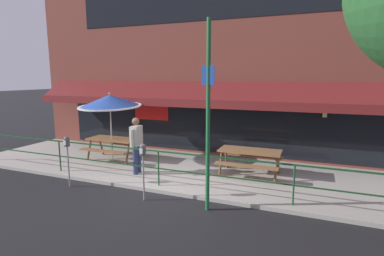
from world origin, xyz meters
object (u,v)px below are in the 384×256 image
Objects in this scene: picnic_table_centre at (250,155)px; pedestrian_walking at (136,143)px; patio_umbrella_left at (110,101)px; parking_meter_far at (143,155)px; picnic_table_left at (113,143)px; street_sign_pole at (208,116)px; parking_meter_near at (67,146)px.

pedestrian_walking is at bearing -160.88° from picnic_table_centre.
parking_meter_far is (2.73, -2.45, -1.03)m from patio_umbrella_left.
street_sign_pole is at bearing -29.61° from picnic_table_left.
street_sign_pole is at bearing -100.25° from picnic_table_centre.
patio_umbrella_left is at bearing 98.32° from parking_meter_near.
picnic_table_left is at bearing 98.04° from parking_meter_near.
street_sign_pole reaches higher than parking_meter_far.
parking_meter_near is (0.35, -2.41, -1.03)m from patio_umbrella_left.
parking_meter_far is at bearing -41.87° from patio_umbrella_left.
street_sign_pole is (4.36, -2.48, 1.45)m from picnic_table_left.
parking_meter_near is 2.38m from parking_meter_far.
pedestrian_walking is (1.61, -0.95, -1.12)m from patio_umbrella_left.
pedestrian_walking is 1.20× the size of parking_meter_near.
picnic_table_left is 0.43× the size of street_sign_pole.
street_sign_pole reaches higher than patio_umbrella_left.
patio_umbrella_left is at bearing 151.24° from street_sign_pole.
street_sign_pole is at bearing 2.13° from parking_meter_far.
street_sign_pole reaches higher than parking_meter_near.
pedestrian_walking is 1.20× the size of parking_meter_far.
parking_meter_near is at bearing -81.96° from picnic_table_left.
parking_meter_near is at bearing -179.68° from street_sign_pole.
picnic_table_centre is at bearing 79.75° from street_sign_pole.
parking_meter_far reaches higher than picnic_table_left.
parking_meter_far is at bearing -0.91° from parking_meter_near.
pedestrian_walking is 0.41× the size of street_sign_pole.
patio_umbrella_left is 3.81m from parking_meter_far.
pedestrian_walking reaches higher than parking_meter_near.
parking_meter_near is 4.13m from street_sign_pole.
street_sign_pole is (1.62, 0.06, 1.01)m from parking_meter_far.
picnic_table_centre is at bearing 51.39° from parking_meter_far.
picnic_table_centre is 0.43× the size of street_sign_pole.
parking_meter_far is (-2.08, -2.61, 0.44)m from picnic_table_centre.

